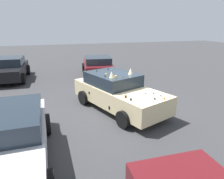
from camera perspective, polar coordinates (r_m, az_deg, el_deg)
ground_plane at (r=8.76m, az=1.88°, el=-5.43°), size 60.00×60.00×0.00m
art_car_decorated at (r=8.56m, az=1.53°, el=-0.62°), size 4.76×3.18×1.73m
parked_sedan_far_left at (r=14.69m, az=-26.52°, el=5.21°), size 4.18×2.15×1.43m
parked_sedan_behind_right at (r=14.44m, az=-4.06°, el=6.72°), size 4.19×2.48×1.33m
parked_sedan_near_left at (r=5.85m, az=-26.45°, el=-12.18°), size 4.56×1.98×1.39m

